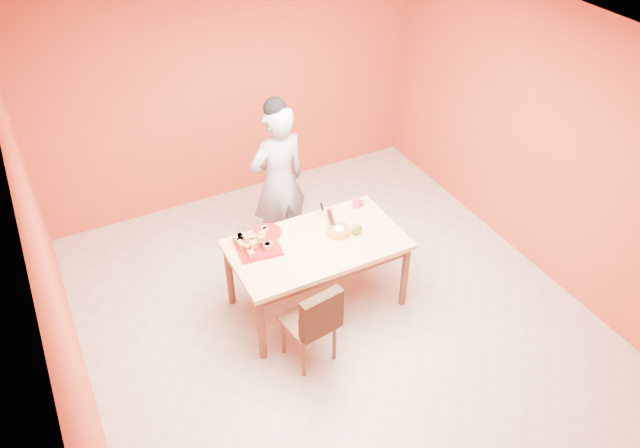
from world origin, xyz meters
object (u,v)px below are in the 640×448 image
dining_table (317,251)px  checker_tin (359,203)px  pastry_platter (258,246)px  sponge_cake (339,231)px  red_dinner_plate (267,232)px  magenta_glass (356,203)px  egg_ornament (357,228)px  dining_chair (309,321)px  person (278,182)px

dining_table → checker_tin: 0.75m
pastry_platter → sponge_cake: (0.74, -0.17, 0.03)m
red_dinner_plate → magenta_glass: magenta_glass is taller
magenta_glass → checker_tin: magenta_glass is taller
egg_ornament → magenta_glass: size_ratio=1.24×
checker_tin → dining_table: bearing=-151.8°
pastry_platter → red_dinner_plate: (0.16, 0.15, -0.00)m
magenta_glass → dining_table: bearing=-151.5°
dining_chair → pastry_platter: size_ratio=2.32×
red_dinner_plate → pastry_platter: bearing=-136.5°
person → sponge_cake: bearing=95.2°
dining_table → red_dinner_plate: 0.50m
pastry_platter → magenta_glass: size_ratio=3.71×
person → egg_ornament: bearing=102.5°
egg_ornament → checker_tin: size_ratio=1.42×
dining_table → pastry_platter: size_ratio=4.20×
dining_chair → red_dinner_plate: bearing=80.3°
red_dinner_plate → checker_tin: checker_tin is taller
dining_chair → sponge_cake: 0.93m
pastry_platter → checker_tin: checker_tin is taller
magenta_glass → sponge_cake: bearing=-140.0°
person → sponge_cake: (0.20, -0.92, -0.06)m
dining_table → sponge_cake: 0.27m
sponge_cake → egg_ornament: size_ratio=1.78×
red_dinner_plate → sponge_cake: 0.67m
checker_tin → dining_chair: bearing=-137.6°
egg_ornament → dining_table: bearing=173.0°
pastry_platter → egg_ornament: bearing=-15.0°
dining_chair → red_dinner_plate: size_ratio=3.27×
dining_table → pastry_platter: 0.55m
egg_ornament → red_dinner_plate: bearing=152.3°
pastry_platter → sponge_cake: bearing=-12.6°
red_dinner_plate → checker_tin: 1.00m
egg_ornament → magenta_glass: (0.21, 0.37, -0.01)m
dining_table → person: (0.04, 0.94, 0.19)m
person → pastry_platter: 0.93m
person → checker_tin: size_ratio=19.08×
red_dinner_plate → dining_table: bearing=-44.5°
dining_chair → red_dinner_plate: 0.97m
dining_table → person: person is taller
pastry_platter → sponge_cake: sponge_cake is taller
red_dinner_plate → checker_tin: (1.00, 0.01, 0.01)m
person → egg_ornament: 1.05m
person → sponge_cake: person is taller
sponge_cake → egg_ornament: egg_ornament is taller
dining_chair → checker_tin: 1.42m
red_dinner_plate → sponge_cake: size_ratio=1.19×
magenta_glass → checker_tin: 0.07m
dining_table → checker_tin: checker_tin is taller
red_dinner_plate → checker_tin: size_ratio=3.00×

